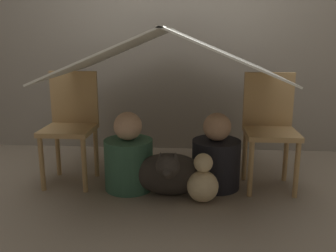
{
  "coord_description": "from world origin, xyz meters",
  "views": [
    {
      "loc": [
        0.18,
        -2.53,
        1.13
      ],
      "look_at": [
        0.0,
        0.15,
        0.47
      ],
      "focal_mm": 40.0,
      "sensor_mm": 36.0,
      "label": 1
    }
  ],
  "objects_px": {
    "person_second": "(216,158)",
    "dog": "(169,173)",
    "chair_left": "(71,122)",
    "person_front": "(129,158)",
    "chair_right": "(270,125)"
  },
  "relations": [
    {
      "from": "chair_left",
      "to": "chair_right",
      "type": "height_order",
      "value": "same"
    },
    {
      "from": "chair_right",
      "to": "person_second",
      "type": "height_order",
      "value": "chair_right"
    },
    {
      "from": "chair_left",
      "to": "dog",
      "type": "bearing_deg",
      "value": -18.42
    },
    {
      "from": "chair_right",
      "to": "person_front",
      "type": "height_order",
      "value": "chair_right"
    },
    {
      "from": "person_front",
      "to": "dog",
      "type": "xyz_separation_m",
      "value": [
        0.31,
        -0.13,
        -0.06
      ]
    },
    {
      "from": "chair_left",
      "to": "person_front",
      "type": "bearing_deg",
      "value": -15.63
    },
    {
      "from": "chair_left",
      "to": "person_front",
      "type": "xyz_separation_m",
      "value": [
        0.46,
        -0.14,
        -0.24
      ]
    },
    {
      "from": "dog",
      "to": "person_second",
      "type": "bearing_deg",
      "value": 31.34
    },
    {
      "from": "chair_left",
      "to": "person_second",
      "type": "relative_size",
      "value": 1.49
    },
    {
      "from": "person_second",
      "to": "dog",
      "type": "xyz_separation_m",
      "value": [
        -0.34,
        -0.21,
        -0.05
      ]
    },
    {
      "from": "person_second",
      "to": "dog",
      "type": "distance_m",
      "value": 0.4
    },
    {
      "from": "person_second",
      "to": "chair_left",
      "type": "bearing_deg",
      "value": 176.44
    },
    {
      "from": "chair_left",
      "to": "dog",
      "type": "relative_size",
      "value": 1.71
    },
    {
      "from": "person_second",
      "to": "dog",
      "type": "bearing_deg",
      "value": -148.66
    },
    {
      "from": "person_second",
      "to": "person_front",
      "type": "bearing_deg",
      "value": -173.8
    }
  ]
}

